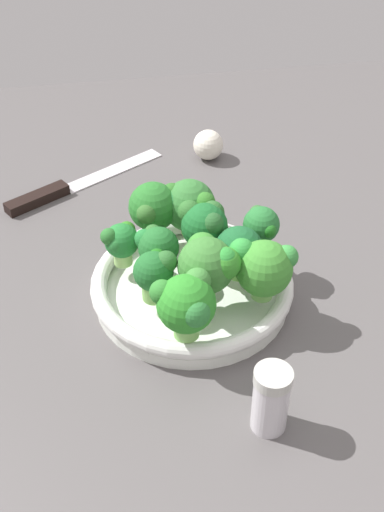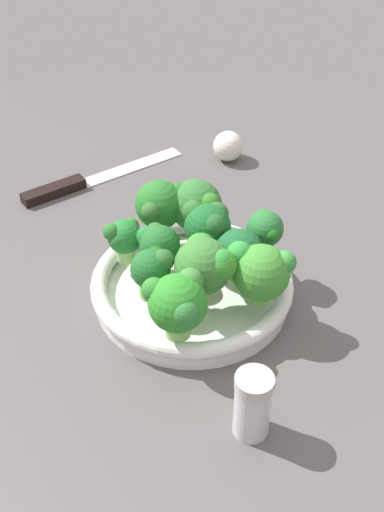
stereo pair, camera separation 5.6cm
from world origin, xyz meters
The scene contains 16 objects.
ground_plane centered at (0.00, 0.00, -1.25)cm, with size 130.00×130.00×2.50cm, color #565252.
bowl centered at (-2.67, 1.20, 1.78)cm, with size 24.03×24.03×3.49cm.
broccoli_floret_0 centered at (-4.85, -8.07, 7.93)cm, with size 6.78×6.59×7.50cm.
broccoli_floret_1 centered at (-0.48, 4.86, 8.09)cm, with size 5.72×5.82×7.21cm.
broccoli_floret_2 centered at (-1.45, -2.73, 8.40)cm, with size 6.82×6.85×7.91cm.
broccoli_floret_3 centered at (2.73, 0.33, 7.02)cm, with size 5.83×6.22×6.41cm.
broccoli_floret_4 centered at (-7.27, -1.63, 7.14)cm, with size 4.93×5.01×6.26cm.
broccoli_floret_5 centered at (-1.76, 9.47, 7.88)cm, with size 6.81×6.52×7.50cm.
broccoli_floret_6 centered at (-10.48, 5.02, 6.77)cm, with size 4.53×4.42×5.47cm.
broccoli_floret_7 centered at (-5.97, 9.65, 8.00)cm, with size 6.44×6.53×7.59cm.
broccoli_floret_8 centered at (4.50, -3.47, 7.63)cm, with size 7.50×6.39×7.25cm.
broccoli_floret_9 centered at (-6.38, 3.06, 6.97)cm, with size 5.11×4.90×5.91cm.
broccoli_floret_10 centered at (6.22, 4.18, 7.50)cm, with size 4.41×5.20×6.41cm.
knife centered at (-17.00, 27.40, 0.55)cm, with size 24.13×15.59×1.50cm.
garlic_bulb centered at (5.51, 33.10, 2.37)cm, with size 4.73×4.73×4.73cm, color silver.
pepper_shaker centered at (1.55, -18.35, 3.89)cm, with size 3.73×3.73×7.68cm.
Camera 1 is at (-12.87, -57.13, 54.46)cm, focal length 46.69 mm.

